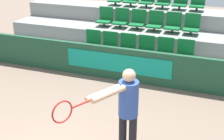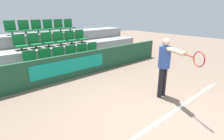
{
  "view_description": "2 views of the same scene",
  "coord_description": "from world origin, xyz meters",
  "views": [
    {
      "loc": [
        2.26,
        -3.18,
        3.5
      ],
      "look_at": [
        0.18,
        2.39,
        0.99
      ],
      "focal_mm": 50.0,
      "sensor_mm": 36.0,
      "label": 1
    },
    {
      "loc": [
        -3.13,
        -1.48,
        2.31
      ],
      "look_at": [
        0.15,
        2.21,
        0.68
      ],
      "focal_mm": 28.0,
      "sensor_mm": 36.0,
      "label": 2
    }
  ],
  "objects": [
    {
      "name": "ground_plane",
      "position": [
        0.0,
        0.0,
        0.0
      ],
      "size": [
        30.0,
        30.0,
        0.0
      ],
      "primitive_type": "plane",
      "color": "#7A6656"
    },
    {
      "name": "court_baseline",
      "position": [
        0.0,
        0.31,
        0.0
      ],
      "size": [
        6.14,
        0.08,
        0.01
      ],
      "color": "white",
      "rests_on": "ground"
    },
    {
      "name": "barrier_wall",
      "position": [
        -0.01,
        4.04,
        0.45
      ],
      "size": [
        9.18,
        0.14,
        0.9
      ],
      "color": "#1E4C33",
      "rests_on": "ground"
    },
    {
      "name": "bleacher_tier_front",
      "position": [
        0.0,
        4.65,
        0.24
      ],
      "size": [
        8.78,
        1.05,
        0.47
      ],
      "color": "gray",
      "rests_on": "ground"
    },
    {
      "name": "bleacher_tier_middle",
      "position": [
        0.0,
        5.69,
        0.47
      ],
      "size": [
        8.78,
        1.05,
        0.94
      ],
      "color": "gray",
      "rests_on": "ground"
    },
    {
      "name": "bleacher_tier_back",
      "position": [
        0.0,
        6.74,
        0.71
      ],
      "size": [
        8.78,
        1.05,
        1.41
      ],
      "color": "gray",
      "rests_on": "ground"
    },
    {
      "name": "stadium_chair_0",
      "position": [
        -1.34,
        4.78,
        0.72
      ],
      "size": [
        0.44,
        0.42,
        0.58
      ],
      "color": "#333333",
      "rests_on": "bleacher_tier_front"
    },
    {
      "name": "stadium_chair_1",
      "position": [
        -0.81,
        4.78,
        0.72
      ],
      "size": [
        0.44,
        0.42,
        0.58
      ],
      "color": "#333333",
      "rests_on": "bleacher_tier_front"
    },
    {
      "name": "stadium_chair_2",
      "position": [
        -0.27,
        4.78,
        0.72
      ],
      "size": [
        0.44,
        0.42,
        0.58
      ],
      "color": "#333333",
      "rests_on": "bleacher_tier_front"
    },
    {
      "name": "stadium_chair_3",
      "position": [
        0.27,
        4.78,
        0.72
      ],
      "size": [
        0.44,
        0.42,
        0.58
      ],
      "color": "#333333",
      "rests_on": "bleacher_tier_front"
    },
    {
      "name": "stadium_chair_4",
      "position": [
        0.81,
        4.78,
        0.72
      ],
      "size": [
        0.44,
        0.42,
        0.58
      ],
      "color": "#333333",
      "rests_on": "bleacher_tier_front"
    },
    {
      "name": "stadium_chair_5",
      "position": [
        1.34,
        4.78,
        0.72
      ],
      "size": [
        0.44,
        0.42,
        0.58
      ],
      "color": "#333333",
      "rests_on": "bleacher_tier_front"
    },
    {
      "name": "stadium_chair_6",
      "position": [
        -1.34,
        5.83,
        1.19
      ],
      "size": [
        0.44,
        0.42,
        0.58
      ],
      "color": "#333333",
      "rests_on": "bleacher_tier_middle"
    },
    {
      "name": "stadium_chair_7",
      "position": [
        -0.81,
        5.83,
        1.19
      ],
      "size": [
        0.44,
        0.42,
        0.58
      ],
      "color": "#333333",
      "rests_on": "bleacher_tier_middle"
    },
    {
      "name": "stadium_chair_8",
      "position": [
        -0.27,
        5.83,
        1.19
      ],
      "size": [
        0.44,
        0.42,
        0.58
      ],
      "color": "#333333",
      "rests_on": "bleacher_tier_middle"
    },
    {
      "name": "stadium_chair_9",
      "position": [
        0.27,
        5.83,
        1.19
      ],
      "size": [
        0.44,
        0.42,
        0.58
      ],
      "color": "#333333",
      "rests_on": "bleacher_tier_middle"
    },
    {
      "name": "stadium_chair_10",
      "position": [
        0.81,
        5.83,
        1.19
      ],
      "size": [
        0.44,
        0.42,
        0.58
      ],
      "color": "#333333",
      "rests_on": "bleacher_tier_middle"
    },
    {
      "name": "stadium_chair_11",
      "position": [
        1.34,
        5.83,
        1.19
      ],
      "size": [
        0.44,
        0.42,
        0.58
      ],
      "color": "#333333",
      "rests_on": "bleacher_tier_middle"
    },
    {
      "name": "stadium_chair_12",
      "position": [
        -1.34,
        6.87,
        1.66
      ],
      "size": [
        0.44,
        0.42,
        0.58
      ],
      "color": "#333333",
      "rests_on": "bleacher_tier_back"
    },
    {
      "name": "stadium_chair_13",
      "position": [
        -0.81,
        6.87,
        1.66
      ],
      "size": [
        0.44,
        0.42,
        0.58
      ],
      "color": "#333333",
      "rests_on": "bleacher_tier_back"
    },
    {
      "name": "stadium_chair_14",
      "position": [
        -0.27,
        6.87,
        1.66
      ],
      "size": [
        0.44,
        0.42,
        0.58
      ],
      "color": "#333333",
      "rests_on": "bleacher_tier_back"
    },
    {
      "name": "stadium_chair_15",
      "position": [
        0.27,
        6.87,
        1.66
      ],
      "size": [
        0.44,
        0.42,
        0.58
      ],
      "color": "#333333",
      "rests_on": "bleacher_tier_back"
    },
    {
      "name": "stadium_chair_16",
      "position": [
        0.81,
        6.87,
        1.66
      ],
      "size": [
        0.44,
        0.42,
        0.58
      ],
      "color": "#333333",
      "rests_on": "bleacher_tier_back"
    },
    {
      "name": "stadium_chair_17",
      "position": [
        1.34,
        6.87,
        1.66
      ],
      "size": [
        0.44,
        0.42,
        0.58
      ],
      "color": "#333333",
      "rests_on": "bleacher_tier_back"
    },
    {
      "name": "tennis_player",
      "position": [
        0.94,
        0.93,
        1.03
      ],
      "size": [
        0.8,
        1.42,
        1.67
      ],
      "rotation": [
        0.0,
        0.0,
        -0.47
      ],
      "color": "black",
      "rests_on": "ground"
    }
  ]
}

